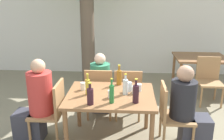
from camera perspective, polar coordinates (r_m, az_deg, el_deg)
cafe_building_wall at (r=6.46m, az=1.76°, el=11.48°), size 10.00×0.08×2.80m
dining_table_front at (r=3.43m, az=-0.33°, el=-6.89°), size 1.19×0.95×0.74m
dining_table_back at (r=5.71m, az=19.50°, el=1.95°), size 1.08×0.89×0.74m
patio_chair_0 at (r=3.64m, az=-13.53°, el=-8.61°), size 0.44×0.44×0.88m
patio_chair_1 at (r=3.54m, az=13.30°, el=-9.38°), size 0.44×0.44×0.88m
patio_chair_2 at (r=4.16m, az=-2.91°, el=-4.78°), size 0.44×0.44×0.88m
patio_chair_3 at (r=4.13m, az=3.66°, el=-4.94°), size 0.44×0.44×0.88m
patio_chair_4 at (r=5.13m, az=21.27°, el=-1.65°), size 0.44×0.44×0.88m
person_seated_0 at (r=3.70m, az=-17.02°, el=-7.70°), size 0.57×0.34×1.22m
person_seated_1 at (r=3.58m, az=17.07°, el=-8.96°), size 0.57×0.34×1.16m
person_seated_2 at (r=4.39m, az=-2.56°, el=-3.74°), size 0.33×0.57×1.10m
green_bottle_0 at (r=3.10m, az=-0.08°, el=-5.37°), size 0.06×0.06×0.32m
oil_cruet_1 at (r=3.36m, az=-5.57°, el=-3.76°), size 0.07×0.07×0.29m
amber_bottle_2 at (r=3.70m, az=1.62°, el=-1.61°), size 0.08×0.08×0.31m
water_bottle_3 at (r=3.36m, az=3.08°, el=-3.77°), size 0.07×0.07×0.29m
wine_bottle_4 at (r=3.07m, az=-5.01°, el=-5.92°), size 0.08×0.08×0.29m
wine_bottle_5 at (r=3.11m, az=5.46°, el=-5.35°), size 0.08×0.08×0.32m
drinking_glass_0 at (r=3.54m, az=-6.67°, el=-3.71°), size 0.07×0.07×0.11m
drinking_glass_1 at (r=3.50m, az=6.13°, el=-4.02°), size 0.08×0.08×0.11m
drinking_glass_2 at (r=3.49m, az=3.97°, el=-3.81°), size 0.08×0.08×0.13m
drinking_glass_3 at (r=3.41m, az=5.23°, el=-4.53°), size 0.08×0.08×0.11m
drinking_glass_4 at (r=3.27m, az=-0.26°, el=-5.52°), size 0.08×0.08×0.10m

